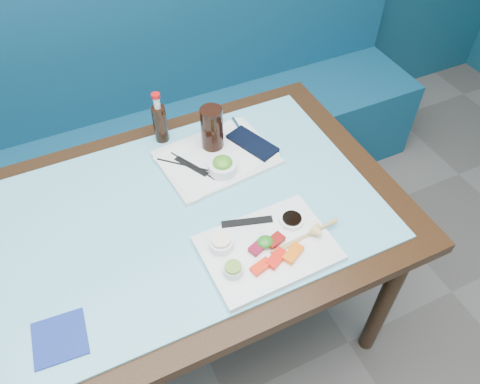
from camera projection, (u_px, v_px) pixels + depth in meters
name	position (u px, v px, depth m)	size (l,w,h in m)	color
booth_bench	(124.00, 142.00, 2.22)	(3.00, 0.56, 1.17)	navy
dining_table	(179.00, 232.00, 1.50)	(1.40, 0.90, 0.75)	black
glass_top	(176.00, 215.00, 1.43)	(1.22, 0.76, 0.01)	#69BCD3
sashimi_plate	(268.00, 249.00, 1.33)	(0.37, 0.26, 0.02)	white
salmon_left	(261.00, 267.00, 1.27)	(0.06, 0.03, 0.01)	#FF250A
salmon_mid	(276.00, 258.00, 1.29)	(0.07, 0.03, 0.02)	red
salmon_right	(293.00, 253.00, 1.30)	(0.07, 0.03, 0.02)	#FF640A
tuna_left	(258.00, 247.00, 1.31)	(0.05, 0.03, 0.02)	maroon
tuna_right	(275.00, 241.00, 1.33)	(0.05, 0.03, 0.02)	maroon
seaweed_garnish	(265.00, 242.00, 1.32)	(0.05, 0.04, 0.03)	#23791C
ramekin_wasabi	(233.00, 270.00, 1.26)	(0.05, 0.05, 0.02)	silver
wasabi_fill	(233.00, 267.00, 1.25)	(0.05, 0.05, 0.01)	#71A334
ramekin_ginger	(221.00, 244.00, 1.31)	(0.07, 0.07, 0.03)	white
ginger_fill	(221.00, 240.00, 1.30)	(0.05, 0.05, 0.01)	white
soy_dish	(292.00, 220.00, 1.38)	(0.07, 0.07, 0.01)	white
soy_fill	(292.00, 218.00, 1.37)	(0.06, 0.06, 0.01)	black
lemon_wedge	(318.00, 232.00, 1.33)	(0.04, 0.04, 0.03)	#EFCC71
chopstick_sleeve	(247.00, 222.00, 1.38)	(0.15, 0.02, 0.00)	black
wooden_chopstick_a	(304.00, 236.00, 1.34)	(0.01, 0.01, 0.23)	#9F884B
wooden_chopstick_b	(307.00, 235.00, 1.35)	(0.01, 0.01, 0.22)	tan
serving_tray	(217.00, 158.00, 1.58)	(0.37, 0.28, 0.01)	silver
paper_placemat	(217.00, 156.00, 1.58)	(0.35, 0.25, 0.00)	white
seaweed_bowl	(223.00, 167.00, 1.52)	(0.09, 0.09, 0.04)	white
seaweed_salad	(222.00, 162.00, 1.50)	(0.06, 0.06, 0.03)	#449221
cola_glass	(212.00, 128.00, 1.56)	(0.08, 0.08, 0.16)	black
navy_pouch	(252.00, 143.00, 1.61)	(0.08, 0.18, 0.01)	black
fork	(238.00, 126.00, 1.68)	(0.01, 0.01, 0.10)	white
black_chopstick_a	(190.00, 166.00, 1.54)	(0.01, 0.01, 0.24)	black
black_chopstick_b	(192.00, 166.00, 1.55)	(0.01, 0.01, 0.20)	black
tray_sleeve	(191.00, 166.00, 1.54)	(0.02, 0.14, 0.00)	black
cola_bottle_body	(160.00, 124.00, 1.61)	(0.05, 0.05, 0.14)	black
cola_bottle_neck	(157.00, 103.00, 1.54)	(0.02, 0.02, 0.04)	silver
cola_bottle_cap	(156.00, 96.00, 1.52)	(0.03, 0.03, 0.01)	red
blue_napkin	(60.00, 338.00, 1.16)	(0.13, 0.13, 0.01)	navy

